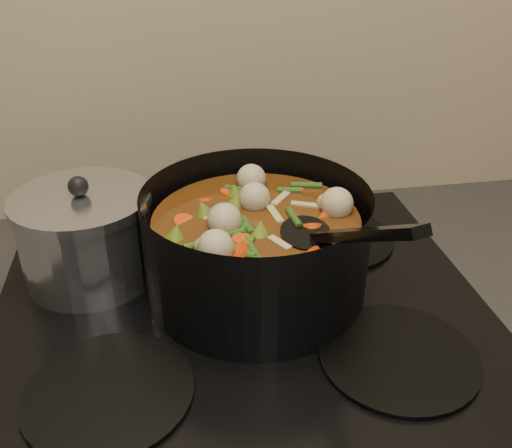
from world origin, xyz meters
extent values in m
cube|color=black|center=(0.00, 1.93, 0.89)|extent=(2.64, 0.64, 0.05)
cube|color=black|center=(0.00, 1.93, 0.92)|extent=(0.62, 0.54, 0.02)
cylinder|color=black|center=(-0.16, 1.80, 0.93)|extent=(0.18, 0.18, 0.01)
cylinder|color=black|center=(0.16, 1.80, 0.93)|extent=(0.18, 0.18, 0.01)
cylinder|color=black|center=(-0.16, 2.06, 0.93)|extent=(0.18, 0.18, 0.01)
cylinder|color=black|center=(0.16, 2.06, 0.93)|extent=(0.18, 0.18, 0.01)
cylinder|color=black|center=(0.02, 1.96, 1.00)|extent=(0.30, 0.30, 0.14)
cylinder|color=black|center=(0.02, 1.96, 0.93)|extent=(0.28, 0.28, 0.01)
cylinder|color=#5B290F|center=(0.02, 1.96, 0.99)|extent=(0.26, 0.26, 0.10)
cylinder|color=#F13D0B|center=(0.06, 1.96, 1.04)|extent=(0.03, 0.03, 0.03)
cylinder|color=#F13D0B|center=(0.06, 2.02, 1.04)|extent=(0.04, 0.04, 0.03)
cylinder|color=#F13D0B|center=(-0.02, 2.05, 1.04)|extent=(0.04, 0.04, 0.03)
cylinder|color=#F13D0B|center=(-0.03, 1.97, 1.04)|extent=(0.03, 0.03, 0.03)
cylinder|color=#F13D0B|center=(-0.03, 1.90, 1.04)|extent=(0.04, 0.03, 0.03)
cylinder|color=#F13D0B|center=(0.03, 1.92, 1.04)|extent=(0.04, 0.04, 0.03)
cylinder|color=#F13D0B|center=(0.09, 1.94, 1.04)|extent=(0.03, 0.04, 0.03)
cylinder|color=#F13D0B|center=(0.10, 2.02, 1.04)|extent=(0.03, 0.03, 0.03)
cylinder|color=#F13D0B|center=(0.02, 2.01, 1.04)|extent=(0.04, 0.04, 0.03)
cylinder|color=#F13D0B|center=(-0.05, 1.99, 1.04)|extent=(0.04, 0.04, 0.03)
sphere|color=tan|center=(0.08, 1.96, 1.05)|extent=(0.04, 0.04, 0.04)
sphere|color=tan|center=(0.02, 2.02, 1.05)|extent=(0.04, 0.04, 0.04)
sphere|color=tan|center=(-0.04, 1.95, 1.05)|extent=(0.04, 0.04, 0.04)
sphere|color=tan|center=(0.03, 1.90, 1.05)|extent=(0.04, 0.04, 0.04)
sphere|color=tan|center=(0.08, 1.97, 1.05)|extent=(0.04, 0.04, 0.04)
cone|color=olive|center=(-0.01, 1.88, 1.04)|extent=(0.04, 0.04, 0.03)
cone|color=olive|center=(0.09, 1.91, 1.04)|extent=(0.04, 0.04, 0.03)
cone|color=olive|center=(0.08, 2.02, 1.04)|extent=(0.04, 0.04, 0.03)
cone|color=olive|center=(-0.03, 2.02, 1.04)|extent=(0.04, 0.04, 0.03)
cone|color=olive|center=(-0.05, 1.92, 1.04)|extent=(0.04, 0.04, 0.03)
cone|color=olive|center=(0.05, 1.88, 1.04)|extent=(0.04, 0.04, 0.03)
cylinder|color=#305E1B|center=(0.05, 1.99, 1.04)|extent=(0.01, 0.04, 0.01)
cylinder|color=#305E1B|center=(0.01, 2.05, 1.04)|extent=(0.04, 0.03, 0.01)
cylinder|color=#305E1B|center=(-0.04, 2.00, 1.04)|extent=(0.04, 0.02, 0.01)
cylinder|color=#305E1B|center=(-0.04, 1.94, 1.04)|extent=(0.02, 0.04, 0.01)
cylinder|color=#305E1B|center=(0.00, 1.92, 1.04)|extent=(0.03, 0.04, 0.01)
cylinder|color=#305E1B|center=(0.06, 1.87, 1.04)|extent=(0.04, 0.02, 0.01)
cylinder|color=#305E1B|center=(0.10, 1.93, 1.04)|extent=(0.04, 0.03, 0.01)
cylinder|color=#305E1B|center=(0.08, 1.99, 1.04)|extent=(0.01, 0.04, 0.01)
cylinder|color=#305E1B|center=(0.03, 2.00, 1.04)|extent=(0.04, 0.03, 0.01)
cylinder|color=#305E1B|center=(-0.04, 2.03, 1.04)|extent=(0.04, 0.02, 0.01)
cylinder|color=#305E1B|center=(-0.06, 1.96, 1.04)|extent=(0.02, 0.04, 0.01)
cylinder|color=#305E1B|center=(-0.02, 1.91, 1.04)|extent=(0.03, 0.04, 0.01)
cylinder|color=#305E1B|center=(0.03, 1.91, 1.04)|extent=(0.04, 0.02, 0.01)
cube|color=tan|center=(-0.04, 1.98, 1.04)|extent=(0.04, 0.01, 0.00)
cube|color=tan|center=(-0.01, 1.89, 1.04)|extent=(0.02, 0.04, 0.00)
cube|color=tan|center=(0.08, 1.92, 1.04)|extent=(0.04, 0.03, 0.00)
cube|color=tan|center=(0.07, 2.01, 1.04)|extent=(0.04, 0.04, 0.00)
cube|color=tan|center=(-0.02, 2.01, 1.04)|extent=(0.03, 0.04, 0.00)
cube|color=tan|center=(-0.04, 1.92, 1.04)|extent=(0.04, 0.02, 0.00)
ellipsoid|color=black|center=(0.07, 1.91, 1.04)|extent=(0.07, 0.09, 0.01)
cube|color=black|center=(0.11, 1.82, 1.09)|extent=(0.07, 0.17, 0.10)
cylinder|color=silver|center=(-0.19, 2.03, 0.98)|extent=(0.17, 0.17, 0.11)
cylinder|color=silver|center=(-0.19, 2.03, 1.05)|extent=(0.18, 0.18, 0.01)
sphere|color=black|center=(-0.19, 2.03, 1.07)|extent=(0.03, 0.03, 0.03)
camera|label=1|loc=(-0.08, 1.35, 1.38)|focal=40.00mm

